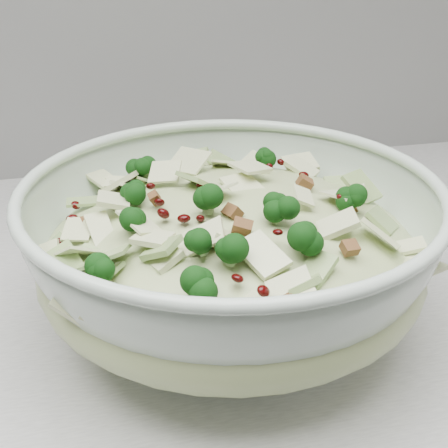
% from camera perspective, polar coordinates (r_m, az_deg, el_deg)
% --- Properties ---
extents(mixing_bowl, '(0.42, 0.42, 0.13)m').
position_cam_1_polar(mixing_bowl, '(0.49, 0.64, -2.87)').
color(mixing_bowl, beige).
rests_on(mixing_bowl, counter).
extents(salad, '(0.30, 0.30, 0.13)m').
position_cam_1_polar(salad, '(0.48, 0.65, -0.70)').
color(salad, '#B9C385').
rests_on(salad, mixing_bowl).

